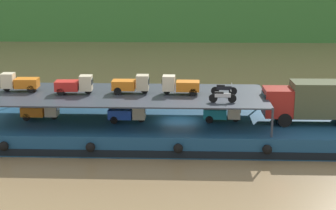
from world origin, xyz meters
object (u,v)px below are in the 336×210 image
object	(u,v)px
covered_lorry	(314,101)
mini_truck_upper_mid	(75,85)
mini_truck_lower_aft	(128,113)
motorcycle_upper_centre	(224,89)
mini_truck_upper_fore	(131,84)
motorcycle_upper_port	(222,96)
mini_truck_lower_stern	(41,110)
mini_truck_upper_stern	(19,82)
cargo_barge	(179,130)
mini_truck_lower_mid	(222,112)
mini_truck_upper_bow	(180,85)

from	to	relation	value
covered_lorry	mini_truck_upper_mid	bearing A→B (deg)	179.38
mini_truck_lower_aft	motorcycle_upper_centre	distance (m)	7.25
mini_truck_upper_fore	motorcycle_upper_port	world-z (taller)	mini_truck_upper_fore
mini_truck_lower_stern	motorcycle_upper_centre	world-z (taller)	motorcycle_upper_centre
mini_truck_upper_stern	motorcycle_upper_centre	size ratio (longest dim) A/B	1.46
cargo_barge	mini_truck_lower_mid	size ratio (longest dim) A/B	10.61
mini_truck_upper_fore	motorcycle_upper_centre	xyz separation A→B (m)	(6.82, -0.29, -0.26)
mini_truck_upper_bow	mini_truck_lower_mid	bearing A→B (deg)	-3.31
mini_truck_upper_mid	mini_truck_upper_bow	bearing A→B (deg)	1.65
mini_truck_lower_mid	mini_truck_upper_fore	world-z (taller)	mini_truck_upper_fore
mini_truck_upper_fore	mini_truck_upper_bow	world-z (taller)	same
mini_truck_lower_stern	motorcycle_upper_port	world-z (taller)	motorcycle_upper_port
mini_truck_upper_stern	mini_truck_upper_bow	world-z (taller)	same
mini_truck_upper_mid	motorcycle_upper_port	xyz separation A→B (m)	(10.73, -2.23, -0.26)
mini_truck_upper_fore	motorcycle_upper_centre	size ratio (longest dim) A/B	1.45
motorcycle_upper_centre	mini_truck_lower_mid	bearing A→B (deg)	-139.78
mini_truck_upper_mid	covered_lorry	bearing A→B (deg)	-0.62
covered_lorry	mini_truck_lower_mid	distance (m)	6.64
cargo_barge	mini_truck_upper_mid	size ratio (longest dim) A/B	10.54
mini_truck_lower_stern	mini_truck_upper_stern	world-z (taller)	mini_truck_upper_stern
cargo_barge	mini_truck_lower_aft	xyz separation A→B (m)	(-3.79, -0.44, 1.44)
mini_truck_upper_bow	cargo_barge	bearing A→B (deg)	-101.86
covered_lorry	mini_truck_upper_fore	distance (m)	13.38
motorcycle_upper_centre	mini_truck_upper_bow	bearing A→B (deg)	177.55
mini_truck_lower_mid	mini_truck_upper_bow	size ratio (longest dim) A/B	1.01
covered_lorry	mini_truck_lower_mid	size ratio (longest dim) A/B	2.84
mini_truck_upper_stern	mini_truck_upper_fore	size ratio (longest dim) A/B	1.01
cargo_barge	mini_truck_upper_fore	bearing A→B (deg)	174.96
covered_lorry	mini_truck_upper_mid	xyz separation A→B (m)	(-17.48, 0.19, 1.00)
mini_truck_lower_stern	mini_truck_upper_stern	distance (m)	2.69
covered_lorry	motorcycle_upper_port	xyz separation A→B (m)	(-6.75, -2.04, 0.74)
covered_lorry	motorcycle_upper_centre	distance (m)	6.56
covered_lorry	motorcycle_upper_centre	bearing A→B (deg)	177.58
cargo_barge	mini_truck_upper_bow	world-z (taller)	mini_truck_upper_bow
mini_truck_lower_mid	mini_truck_upper_mid	xyz separation A→B (m)	(-10.91, -0.04, 2.00)
motorcycle_upper_port	cargo_barge	bearing A→B (deg)	142.56
cargo_barge	mini_truck_upper_stern	size ratio (longest dim) A/B	10.59
cargo_barge	mini_truck_upper_mid	distance (m)	8.47
mini_truck_lower_mid	mini_truck_upper_bow	xyz separation A→B (m)	(-3.14, 0.18, 2.00)
mini_truck_upper_fore	mini_truck_upper_mid	bearing A→B (deg)	-174.82
cargo_barge	motorcycle_upper_port	distance (m)	4.93
motorcycle_upper_centre	mini_truck_upper_mid	bearing A→B (deg)	-179.55
mini_truck_upper_bow	motorcycle_upper_port	world-z (taller)	mini_truck_upper_bow
covered_lorry	mini_truck_upper_mid	distance (m)	17.51
mini_truck_upper_mid	motorcycle_upper_port	bearing A→B (deg)	-11.74
mini_truck_lower_mid	motorcycle_upper_port	xyz separation A→B (m)	(-0.19, -2.27, 1.74)
motorcycle_upper_centre	mini_truck_lower_stern	bearing A→B (deg)	179.80
mini_truck_lower_mid	motorcycle_upper_centre	xyz separation A→B (m)	(0.05, 0.04, 1.74)
mini_truck_upper_mid	mini_truck_lower_mid	bearing A→B (deg)	0.22
mini_truck_lower_stern	mini_truck_lower_aft	size ratio (longest dim) A/B	0.99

